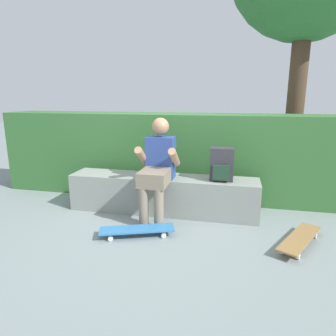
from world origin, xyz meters
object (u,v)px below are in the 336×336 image
(bench_main, at_px, (163,194))
(person_skater, at_px, (158,165))
(backpack_on_bench, at_px, (222,165))
(skateboard_near_person, at_px, (137,230))
(skateboard_beside_bench, at_px, (300,239))

(bench_main, distance_m, person_skater, 0.48)
(bench_main, distance_m, backpack_on_bench, 0.86)
(person_skater, xyz_separation_m, skateboard_near_person, (-0.09, -0.55, -0.59))
(skateboard_near_person, bearing_deg, bench_main, 82.33)
(person_skater, distance_m, skateboard_beside_bench, 1.73)
(bench_main, distance_m, skateboard_beside_bench, 1.69)
(person_skater, height_order, backpack_on_bench, person_skater)
(skateboard_beside_bench, bearing_deg, bench_main, 159.03)
(person_skater, height_order, skateboard_near_person, person_skater)
(person_skater, relative_size, skateboard_near_person, 1.49)
(bench_main, bearing_deg, person_skater, -92.41)
(skateboard_near_person, height_order, skateboard_beside_bench, same)
(skateboard_beside_bench, distance_m, backpack_on_bench, 1.18)
(person_skater, relative_size, backpack_on_bench, 3.06)
(bench_main, height_order, skateboard_near_person, bench_main)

